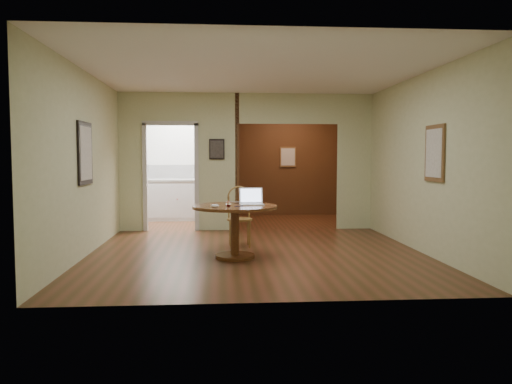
{
  "coord_description": "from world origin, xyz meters",
  "views": [
    {
      "loc": [
        -0.56,
        -7.34,
        1.44
      ],
      "look_at": [
        -0.03,
        -0.2,
        0.94
      ],
      "focal_mm": 35.0,
      "sensor_mm": 36.0,
      "label": 1
    }
  ],
  "objects": [
    {
      "name": "dining_table",
      "position": [
        -0.34,
        -0.27,
        0.56
      ],
      "size": [
        1.21,
        1.21,
        0.76
      ],
      "rotation": [
        0.0,
        0.0,
        0.1
      ],
      "color": "brown",
      "rests_on": "ground"
    },
    {
      "name": "grocery_bag",
      "position": [
        -0.57,
        4.2,
        1.1
      ],
      "size": [
        0.36,
        0.32,
        0.32
      ],
      "primitive_type": "ellipsoid",
      "rotation": [
        0.0,
        0.0,
        -0.17
      ],
      "color": "#C7BA92",
      "rests_on": "kitchen_cabinet"
    },
    {
      "name": "chair",
      "position": [
        -0.23,
        0.69,
        0.54
      ],
      "size": [
        0.43,
        0.43,
        0.98
      ],
      "rotation": [
        0.0,
        0.0,
        0.03
      ],
      "color": "olive",
      "rests_on": "ground"
    },
    {
      "name": "closed_laptop",
      "position": [
        -0.2,
        0.04,
        0.77
      ],
      "size": [
        0.36,
        0.31,
        0.02
      ],
      "primitive_type": "imported",
      "rotation": [
        0.0,
        0.0,
        0.43
      ],
      "color": "#A5A5AA",
      "rests_on": "dining_table"
    },
    {
      "name": "wine_glass",
      "position": [
        -0.43,
        -0.48,
        0.8
      ],
      "size": [
        0.08,
        0.08,
        0.09
      ],
      "primitive_type": null,
      "color": "white",
      "rests_on": "dining_table"
    },
    {
      "name": "floor",
      "position": [
        0.0,
        0.0,
        0.0
      ],
      "size": [
        5.0,
        5.0,
        0.0
      ],
      "primitive_type": "plane",
      "color": "#422912",
      "rests_on": "ground"
    },
    {
      "name": "kitchen_cabinet",
      "position": [
        -1.35,
        4.2,
        0.47
      ],
      "size": [
        2.06,
        0.6,
        0.94
      ],
      "color": "silver",
      "rests_on": "ground"
    },
    {
      "name": "open_laptop",
      "position": [
        -0.09,
        -0.18,
        0.82
      ],
      "size": [
        0.36,
        0.32,
        0.24
      ],
      "rotation": [
        0.0,
        0.0,
        0.09
      ],
      "color": "white",
      "rests_on": "dining_table"
    },
    {
      "name": "mouse",
      "position": [
        -0.61,
        -0.59,
        0.78
      ],
      "size": [
        0.13,
        0.09,
        0.05
      ],
      "primitive_type": "ellipsoid",
      "rotation": [
        0.0,
        0.0,
        -0.29
      ],
      "color": "white",
      "rests_on": "dining_table"
    },
    {
      "name": "pen",
      "position": [
        -0.29,
        -0.43,
        0.76
      ],
      "size": [
        0.12,
        0.09,
        0.01
      ],
      "primitive_type": "cylinder",
      "rotation": [
        0.0,
        1.57,
        0.66
      ],
      "color": "#0B1950",
      "rests_on": "dining_table"
    },
    {
      "name": "room_shell",
      "position": [
        -0.47,
        3.1,
        1.29
      ],
      "size": [
        5.2,
        7.5,
        5.0
      ],
      "color": "white",
      "rests_on": "ground"
    }
  ]
}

